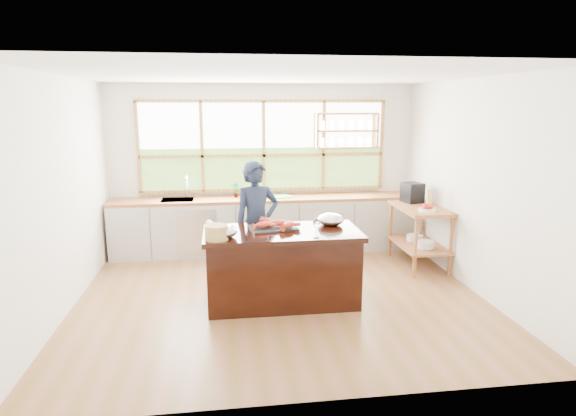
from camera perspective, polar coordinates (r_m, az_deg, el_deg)
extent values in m
plane|color=#91583C|center=(6.19, -0.93, -10.33)|extent=(5.00, 5.00, 0.00)
cube|color=silver|center=(8.02, -2.88, 4.85)|extent=(5.00, 0.02, 2.70)
cube|color=silver|center=(3.64, 3.24, -4.04)|extent=(5.00, 0.02, 2.70)
cube|color=silver|center=(6.05, -25.20, 1.33)|extent=(0.02, 4.50, 2.70)
cube|color=silver|center=(6.58, 21.21, 2.45)|extent=(0.02, 4.50, 2.70)
cube|color=silver|center=(5.73, -1.02, 15.50)|extent=(5.00, 4.50, 0.02)
cube|color=#AC8C46|center=(7.95, -2.89, 7.32)|extent=(4.05, 0.06, 1.50)
cube|color=white|center=(7.96, -2.93, 9.83)|extent=(3.98, 0.01, 0.75)
cube|color=#2F5E22|center=(8.02, -2.87, 4.65)|extent=(3.98, 0.01, 0.70)
cube|color=#AC8C46|center=(8.05, 6.95, 11.05)|extent=(1.00, 0.28, 0.03)
cube|color=#AC8C46|center=(8.06, 6.90, 9.09)|extent=(1.00, 0.28, 0.03)
cube|color=#AC8C46|center=(8.08, 6.85, 7.15)|extent=(1.00, 0.28, 0.03)
cube|color=#AC8C46|center=(7.95, 3.36, 9.12)|extent=(0.03, 0.28, 0.55)
cube|color=#AC8C46|center=(8.20, 10.32, 9.04)|extent=(0.03, 0.28, 0.55)
cube|color=beige|center=(7.89, -2.61, -2.11)|extent=(4.90, 0.62, 0.85)
cube|color=#B9BCC0|center=(7.57, -10.73, -2.90)|extent=(0.60, 0.01, 0.72)
cube|color=#AA6B35|center=(7.79, -2.65, 1.10)|extent=(4.90, 0.62, 0.05)
cube|color=#B9BCC0|center=(7.81, -12.93, 0.41)|extent=(0.50, 0.42, 0.16)
cube|color=#AA6B35|center=(7.10, 18.76, -4.18)|extent=(0.04, 0.04, 0.90)
cube|color=#AA6B35|center=(7.97, 15.60, -2.23)|extent=(0.04, 0.04, 0.90)
cube|color=#AA6B35|center=(6.88, 14.86, -4.43)|extent=(0.04, 0.04, 0.90)
cube|color=#AA6B35|center=(7.78, 12.07, -2.39)|extent=(0.04, 0.04, 0.90)
cube|color=#AA6B35|center=(7.46, 15.20, -4.21)|extent=(0.62, 1.10, 0.03)
cube|color=#AA6B35|center=(7.33, 15.44, -0.04)|extent=(0.62, 1.10, 0.05)
cylinder|color=silver|center=(7.22, 16.00, -4.23)|extent=(0.24, 0.24, 0.11)
cylinder|color=silver|center=(7.58, 14.79, -3.47)|extent=(0.24, 0.24, 0.09)
cube|color=black|center=(5.85, -0.70, -7.27)|extent=(1.77, 0.82, 0.84)
cube|color=black|center=(5.72, -0.72, -3.01)|extent=(1.85, 0.90, 0.06)
imported|color=#192135|center=(6.34, -3.71, -1.89)|extent=(0.69, 0.54, 1.66)
imported|color=slate|center=(7.80, -6.24, 2.16)|extent=(0.14, 0.11, 0.25)
cube|color=#55CA3C|center=(7.81, -1.13, 1.37)|extent=(0.46, 0.39, 0.01)
cube|color=black|center=(7.60, 14.53, 1.79)|extent=(0.32, 0.34, 0.30)
cylinder|color=#B6B953|center=(7.17, 16.37, 1.06)|extent=(0.07, 0.07, 0.30)
cylinder|color=silver|center=(6.99, 16.17, -0.23)|extent=(0.23, 0.23, 0.05)
sphere|color=#AF2316|center=(7.00, 16.57, 0.18)|extent=(0.07, 0.07, 0.07)
sphere|color=#AF2316|center=(7.03, 16.15, 0.25)|extent=(0.07, 0.07, 0.07)
sphere|color=#AF2316|center=(6.99, 15.79, 0.21)|extent=(0.07, 0.07, 0.07)
sphere|color=#AF2316|center=(6.94, 15.99, 0.11)|extent=(0.07, 0.07, 0.07)
sphere|color=#AF2316|center=(6.95, 16.47, 0.09)|extent=(0.07, 0.07, 0.07)
cube|color=black|center=(5.82, -1.79, -2.34)|extent=(0.61, 0.49, 0.02)
ellipsoid|color=#C53F21|center=(5.75, -2.93, -2.03)|extent=(0.23, 0.15, 0.08)
ellipsoid|color=#C53F21|center=(5.84, -1.03, -1.80)|extent=(0.23, 0.14, 0.08)
ellipsoid|color=#C53F21|center=(5.73, 0.10, -2.06)|extent=(0.21, 0.21, 0.08)
ellipsoid|color=#C53F21|center=(5.92, -2.39, -1.61)|extent=(0.18, 0.23, 0.08)
ellipsoid|color=#B9BCC0|center=(5.46, -7.76, -2.75)|extent=(0.34, 0.34, 0.16)
ellipsoid|color=#B9BCC0|center=(5.99, 5.05, -1.37)|extent=(0.33, 0.33, 0.16)
cylinder|color=white|center=(5.43, 3.36, -3.47)|extent=(0.06, 0.06, 0.01)
cylinder|color=white|center=(5.41, 3.36, -2.80)|extent=(0.01, 0.01, 0.13)
ellipsoid|color=white|center=(5.39, 3.38, -1.77)|extent=(0.08, 0.08, 0.10)
cylinder|color=tan|center=(5.37, -8.48, -2.89)|extent=(0.26, 0.26, 0.16)
cylinder|color=white|center=(5.86, -9.00, -2.08)|extent=(0.16, 0.31, 0.08)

